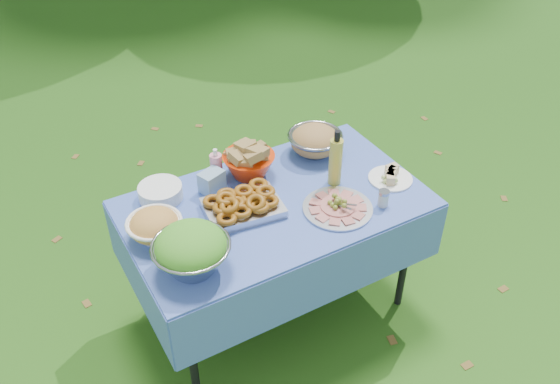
# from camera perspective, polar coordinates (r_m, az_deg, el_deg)

# --- Properties ---
(ground) EXTENTS (80.00, 80.00, 0.00)m
(ground) POSITION_cam_1_polar(r_m,az_deg,el_deg) (3.43, -0.40, -10.95)
(ground) COLOR black
(ground) RESTS_ON ground
(picnic_table) EXTENTS (1.46, 0.86, 0.76)m
(picnic_table) POSITION_cam_1_polar(r_m,az_deg,el_deg) (3.15, -0.43, -6.39)
(picnic_table) COLOR #7EA9F2
(picnic_table) RESTS_ON ground
(salad_bowl) EXTENTS (0.40, 0.40, 0.22)m
(salad_bowl) POSITION_cam_1_polar(r_m,az_deg,el_deg) (2.51, -8.54, -5.54)
(salad_bowl) COLOR #94979B
(salad_bowl) RESTS_ON picnic_table
(pasta_bowl_white) EXTENTS (0.30, 0.30, 0.14)m
(pasta_bowl_white) POSITION_cam_1_polar(r_m,az_deg,el_deg) (2.72, -12.00, -3.17)
(pasta_bowl_white) COLOR white
(pasta_bowl_white) RESTS_ON picnic_table
(plate_stack) EXTENTS (0.24, 0.24, 0.07)m
(plate_stack) POSITION_cam_1_polar(r_m,az_deg,el_deg) (2.96, -11.43, -0.00)
(plate_stack) COLOR white
(plate_stack) RESTS_ON picnic_table
(wipes_box) EXTENTS (0.14, 0.12, 0.11)m
(wipes_box) POSITION_cam_1_polar(r_m,az_deg,el_deg) (2.96, -6.58, 1.03)
(wipes_box) COLOR #80A7C6
(wipes_box) RESTS_ON picnic_table
(sanitizer_bottle) EXTENTS (0.07, 0.07, 0.18)m
(sanitizer_bottle) POSITION_cam_1_polar(r_m,az_deg,el_deg) (3.02, -6.17, 2.68)
(sanitizer_bottle) COLOR pink
(sanitizer_bottle) RESTS_ON picnic_table
(bread_bowl) EXTENTS (0.30, 0.30, 0.18)m
(bread_bowl) POSITION_cam_1_polar(r_m,az_deg,el_deg) (3.04, -3.02, 3.10)
(bread_bowl) COLOR red
(bread_bowl) RESTS_ON picnic_table
(pasta_bowl_steel) EXTENTS (0.35, 0.35, 0.16)m
(pasta_bowl_steel) POSITION_cam_1_polar(r_m,az_deg,el_deg) (3.21, 3.39, 5.00)
(pasta_bowl_steel) COLOR #94979B
(pasta_bowl_steel) RESTS_ON picnic_table
(fried_tray) EXTENTS (0.39, 0.30, 0.09)m
(fried_tray) POSITION_cam_1_polar(r_m,az_deg,el_deg) (2.82, -3.59, -1.20)
(fried_tray) COLOR silver
(fried_tray) RESTS_ON picnic_table
(charcuterie_platter) EXTENTS (0.44, 0.44, 0.08)m
(charcuterie_platter) POSITION_cam_1_polar(r_m,az_deg,el_deg) (2.85, 5.60, -1.05)
(charcuterie_platter) COLOR silver
(charcuterie_platter) RESTS_ON picnic_table
(oil_bottle) EXTENTS (0.07, 0.07, 0.31)m
(oil_bottle) POSITION_cam_1_polar(r_m,az_deg,el_deg) (2.95, 5.39, 3.32)
(oil_bottle) COLOR gold
(oil_bottle) RESTS_ON picnic_table
(cheese_plate) EXTENTS (0.28, 0.28, 0.06)m
(cheese_plate) POSITION_cam_1_polar(r_m,az_deg,el_deg) (3.08, 10.62, 1.67)
(cheese_plate) COLOR white
(cheese_plate) RESTS_ON picnic_table
(shaker) EXTENTS (0.06, 0.06, 0.09)m
(shaker) POSITION_cam_1_polar(r_m,az_deg,el_deg) (2.90, 9.93, -0.59)
(shaker) COLOR silver
(shaker) RESTS_ON picnic_table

